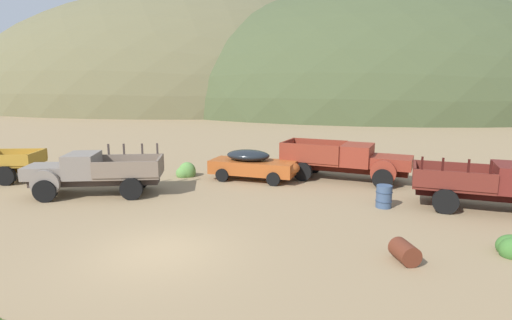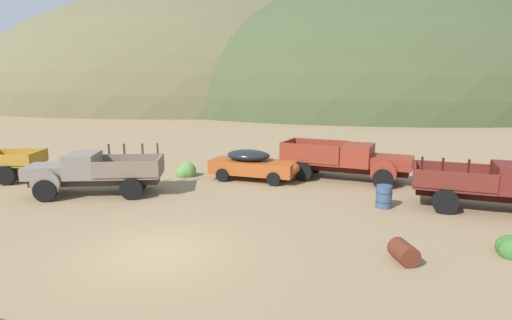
# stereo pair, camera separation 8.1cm
# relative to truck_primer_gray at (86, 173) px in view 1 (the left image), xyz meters

# --- Properties ---
(ground_plane) EXTENTS (300.00, 300.00, 0.00)m
(ground_plane) POSITION_rel_truck_primer_gray_xyz_m (5.22, -5.92, -1.01)
(ground_plane) COLOR #937A56
(hill_center) EXTENTS (100.36, 76.45, 49.16)m
(hill_center) POSITION_rel_truck_primer_gray_xyz_m (-12.70, 76.46, -1.01)
(hill_center) COLOR brown
(hill_center) RESTS_ON ground
(hill_far_right) EXTENTS (89.24, 79.16, 44.76)m
(hill_far_right) POSITION_rel_truck_primer_gray_xyz_m (23.91, 70.42, -1.01)
(hill_far_right) COLOR #424C2D
(hill_far_right) RESTS_ON ground
(truck_primer_gray) EXTENTS (6.06, 3.07, 2.16)m
(truck_primer_gray) POSITION_rel_truck_primer_gray_xyz_m (0.00, 0.00, 0.00)
(truck_primer_gray) COLOR #3D322D
(truck_primer_gray) RESTS_ON ground
(car_oxide_orange) EXTENTS (4.88, 2.74, 1.57)m
(car_oxide_orange) POSITION_rel_truck_primer_gray_xyz_m (7.25, 3.53, -0.20)
(car_oxide_orange) COLOR #A34C1E
(car_oxide_orange) RESTS_ON ground
(truck_rust_red) EXTENTS (6.78, 4.08, 1.91)m
(truck_rust_red) POSITION_rel_truck_primer_gray_xyz_m (12.28, 3.84, 0.01)
(truck_rust_red) COLOR #42140D
(truck_rust_red) RESTS_ON ground
(truck_oxblood) EXTENTS (6.40, 3.66, 2.16)m
(truck_oxblood) POSITION_rel_truck_primer_gray_xyz_m (17.49, -0.95, -0.01)
(truck_oxblood) COLOR black
(truck_oxblood) RESTS_ON ground
(oil_drum_tipped) EXTENTS (0.76, 0.96, 0.58)m
(oil_drum_tipped) POSITION_rel_truck_primer_gray_xyz_m (12.29, -5.97, -0.72)
(oil_drum_tipped) COLOR #5B2819
(oil_drum_tipped) RESTS_ON ground
(oil_drum_by_truck) EXTENTS (0.66, 0.66, 0.92)m
(oil_drum_by_truck) POSITION_rel_truck_primer_gray_xyz_m (12.83, -0.78, -0.55)
(oil_drum_by_truck) COLOR #384C6B
(oil_drum_by_truck) RESTS_ON ground
(bush_between_trucks) EXTENTS (1.05, 1.17, 1.00)m
(bush_between_trucks) POSITION_rel_truck_primer_gray_xyz_m (3.46, 4.09, -0.78)
(bush_between_trucks) COLOR #5B8E42
(bush_between_trucks) RESTS_ON ground
(bush_back_edge) EXTENTS (0.75, 0.83, 0.64)m
(bush_back_edge) POSITION_rel_truck_primer_gray_xyz_m (18.89, 5.31, -0.84)
(bush_back_edge) COLOR olive
(bush_back_edge) RESTS_ON ground
(bush_lone_scrub) EXTENTS (0.93, 1.02, 0.72)m
(bush_lone_scrub) POSITION_rel_truck_primer_gray_xyz_m (15.57, -5.17, -0.82)
(bush_lone_scrub) COLOR #3D702D
(bush_lone_scrub) RESTS_ON ground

